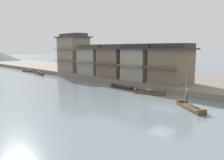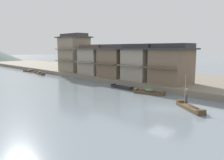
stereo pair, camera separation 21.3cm
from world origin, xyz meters
The scene contains 13 objects.
ground_plane centered at (0.00, 0.00, 0.00)m, with size 400.00×400.00×0.00m, color slate.
riverbank_right centered at (16.24, 30.00, 0.42)m, with size 18.00×110.00×0.85m, color slate.
boat_foreground_poled centered at (1.63, -2.23, 0.18)m, with size 3.17×4.13×0.55m.
boatman_person centered at (2.07, -1.54, 1.56)m, with size 0.56×0.33×3.04m.
boat_moored_nearest centered at (6.03, 45.14, 0.24)m, with size 1.95×5.37×0.74m.
boat_moored_second centered at (5.66, 11.30, 0.15)m, with size 1.26×4.48×0.45m.
boat_moored_third centered at (5.43, 38.70, 0.24)m, with size 1.71×5.69×0.73m.
boat_moored_far centered at (5.11, 5.52, 0.31)m, with size 2.04×4.50×0.84m.
house_waterfront_nearest centered at (10.77, 5.63, 3.86)m, with size 6.51×6.03×6.14m.
house_waterfront_second centered at (10.18, 11.58, 3.87)m, with size 5.34×5.76×6.14m.
house_waterfront_tall centered at (11.00, 17.64, 3.85)m, with size 6.97×6.34×6.14m.
house_waterfront_narrow centered at (10.25, 23.94, 3.86)m, with size 5.48×6.39×6.14m.
house_waterfront_far centered at (10.59, 31.38, 5.15)m, with size 6.18×7.15×8.74m.
Camera 1 is at (-19.91, -12.70, 6.28)m, focal length 36.15 mm.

